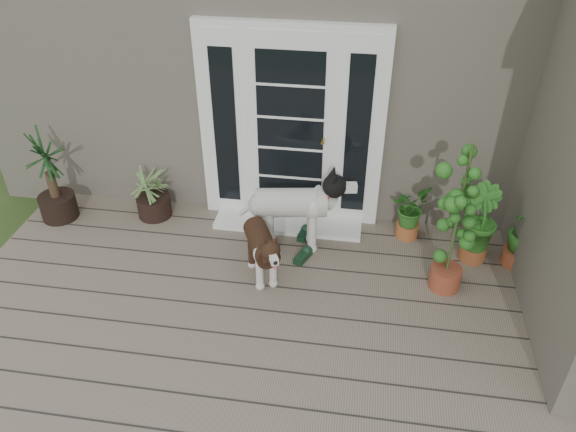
# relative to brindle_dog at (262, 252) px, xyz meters

# --- Properties ---
(deck) EXTENTS (6.20, 4.60, 0.12)m
(deck) POSITION_rel_brindle_dog_xyz_m (0.32, -1.12, -0.36)
(deck) COLOR #6B5B4C
(deck) RESTS_ON ground
(house_main) EXTENTS (7.40, 4.00, 3.10)m
(house_main) POSITION_rel_brindle_dog_xyz_m (0.32, 3.13, 1.13)
(house_main) COLOR #665E54
(house_main) RESTS_ON ground
(door_unit) EXTENTS (1.90, 0.14, 2.15)m
(door_unit) POSITION_rel_brindle_dog_xyz_m (0.12, 1.08, 0.77)
(door_unit) COLOR white
(door_unit) RESTS_ON deck
(door_step) EXTENTS (1.60, 0.40, 0.05)m
(door_step) POSITION_rel_brindle_dog_xyz_m (0.12, 0.88, -0.28)
(door_step) COLOR white
(door_step) RESTS_ON deck
(brindle_dog) EXTENTS (0.59, 0.79, 0.61)m
(brindle_dog) POSITION_rel_brindle_dog_xyz_m (0.00, 0.00, 0.00)
(brindle_dog) COLOR #3A2215
(brindle_dog) RESTS_ON deck
(white_dog) EXTENTS (1.00, 0.55, 0.79)m
(white_dog) POSITION_rel_brindle_dog_xyz_m (0.21, 0.51, 0.09)
(white_dog) COLOR white
(white_dog) RESTS_ON deck
(spider_plant) EXTENTS (0.71, 0.71, 0.66)m
(spider_plant) POSITION_rel_brindle_dog_xyz_m (-1.39, 0.85, 0.03)
(spider_plant) COLOR #9FB16D
(spider_plant) RESTS_ON deck
(yucca) EXTENTS (0.92, 0.92, 1.09)m
(yucca) POSITION_rel_brindle_dog_xyz_m (-2.43, 0.65, 0.24)
(yucca) COLOR #113418
(yucca) RESTS_ON deck
(herb_a) EXTENTS (0.52, 0.52, 0.49)m
(herb_a) POSITION_rel_brindle_dog_xyz_m (1.40, 0.88, -0.06)
(herb_a) COLOR #19591E
(herb_a) RESTS_ON deck
(herb_b) EXTENTS (0.54, 0.54, 0.62)m
(herb_b) POSITION_rel_brindle_dog_xyz_m (2.05, 0.60, 0.01)
(herb_b) COLOR #154C16
(herb_b) RESTS_ON deck
(herb_c) EXTENTS (0.47, 0.47, 0.52)m
(herb_c) POSITION_rel_brindle_dog_xyz_m (2.48, 0.58, -0.04)
(herb_c) COLOR #17531B
(herb_c) RESTS_ON deck
(sapling) EXTENTS (0.59, 0.59, 1.57)m
(sapling) POSITION_rel_brindle_dog_xyz_m (1.74, 0.12, 0.48)
(sapling) COLOR #2C621C
(sapling) RESTS_ON deck
(clog_left) EXTENTS (0.16, 0.27, 0.08)m
(clog_left) POSITION_rel_brindle_dog_xyz_m (0.31, 0.70, -0.26)
(clog_left) COLOR black
(clog_left) RESTS_ON deck
(clog_right) EXTENTS (0.23, 0.31, 0.08)m
(clog_right) POSITION_rel_brindle_dog_xyz_m (0.36, 0.32, -0.26)
(clog_right) COLOR black
(clog_right) RESTS_ON deck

